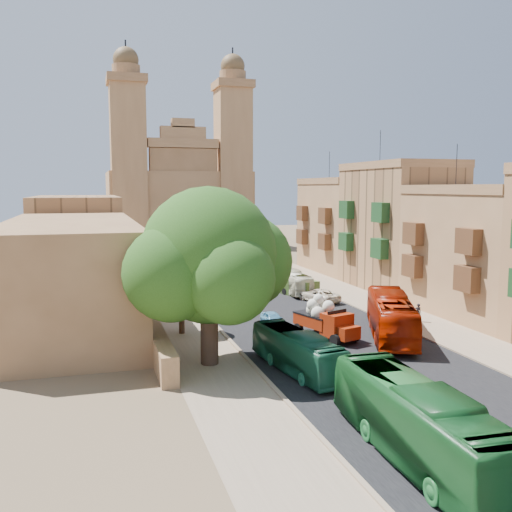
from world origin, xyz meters
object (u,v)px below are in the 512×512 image
bus_cream_east (293,282)px  car_cream (319,295)px  church (178,196)px  car_white_a (244,290)px  bus_green_north (297,351)px  bus_red_east (391,316)px  olive_pickup (300,288)px  pedestrian_a (418,313)px  street_tree_d (140,244)px  street_tree_b (162,267)px  street_tree_c (149,259)px  pedestrian_c (375,305)px  ficus_tree (210,260)px  bus_green_south (419,423)px  street_tree_a (181,289)px  red_truck (326,319)px  car_blue_b (190,253)px  car_white_b (235,263)px  car_blue_a (273,319)px  car_dkblue (175,261)px

bus_cream_east → car_cream: bus_cream_east is taller
church → car_white_a: church is taller
bus_green_north → car_cream: 21.52m
bus_green_north → bus_red_east: size_ratio=0.78×
church → bus_green_north: 78.20m
bus_red_east → church: bearing=-62.7°
olive_pickup → pedestrian_a: size_ratio=2.92×
street_tree_d → bus_cream_east: (14.00, -22.34, -2.30)m
pedestrian_a → street_tree_b: bearing=-27.9°
street_tree_d → street_tree_c: bearing=-90.0°
pedestrian_a → pedestrian_c: pedestrian_a is taller
church → street_tree_c: bearing=-103.2°
ficus_tree → bus_green_south: 16.77m
street_tree_a → olive_pickup: 18.42m
red_truck → car_blue_b: 51.28m
pedestrian_a → car_white_b: bearing=-71.9°
street_tree_c → ficus_tree: bearing=-88.9°
street_tree_a → car_cream: street_tree_a is taller
street_tree_a → bus_green_south: size_ratio=0.45×
olive_pickup → bus_green_north: bearing=-111.0°
bus_green_north → pedestrian_c: bearing=39.4°
bus_green_south → car_blue_b: 70.10m
ficus_tree → street_tree_d: ficus_tree is taller
red_truck → car_cream: bearing=69.5°
church → bus_red_east: 72.76m
bus_green_north → car_white_a: (3.23, 24.13, -0.57)m
bus_red_east → pedestrian_a: (4.73, 3.88, -0.83)m
bus_green_north → street_tree_b: bearing=95.3°
ficus_tree → pedestrian_a: ficus_tree is taller
bus_cream_east → car_blue_a: (-6.63, -13.40, -0.59)m
ficus_tree → bus_red_east: 15.11m
pedestrian_a → pedestrian_c: size_ratio=1.03×
church → pedestrian_a: (9.38, -68.30, -8.75)m
car_white_a → pedestrian_a: size_ratio=2.65×
street_tree_a → red_truck: 11.07m
street_tree_d → car_dkblue: size_ratio=1.04×
olive_pickup → car_white_b: (-1.34, 21.75, -0.18)m
pedestrian_c → street_tree_c: bearing=-141.1°
bus_red_east → pedestrian_a: bearing=-117.1°
ficus_tree → street_tree_a: 8.62m
car_cream → pedestrian_c: pedestrian_c is taller
olive_pickup → car_cream: bearing=-78.0°
bus_red_east → car_white_a: (-6.16, 18.69, -0.93)m
street_tree_d → pedestrian_c: size_ratio=3.47×
church → bus_green_south: church is taller
olive_pickup → car_dkblue: olive_pickup is taller
red_truck → street_tree_c: bearing=109.5°
bus_cream_east → street_tree_d: bearing=-54.6°
car_white_a → red_truck: bearing=-92.2°
street_tree_a → pedestrian_a: (19.38, -1.69, -2.66)m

